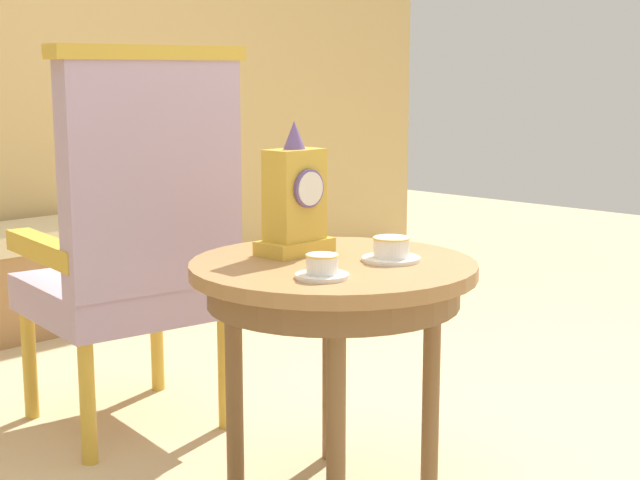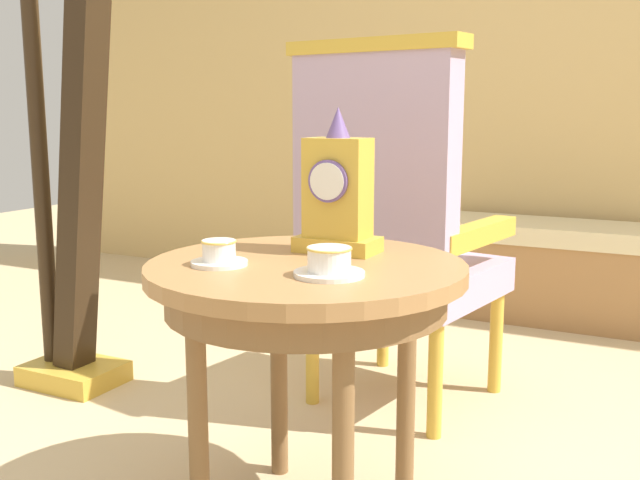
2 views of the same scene
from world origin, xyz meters
name	(u,v)px [view 2 (image 2 of 2)]	position (x,y,z in m)	size (l,w,h in m)	color
wall_back	(553,9)	(0.00, 2.25, 1.40)	(6.00, 0.10, 2.80)	tan
side_table	(306,296)	(-0.08, -0.04, 0.54)	(0.70, 0.70, 0.61)	#9E7042
teacup_left	(219,254)	(-0.23, -0.15, 0.64)	(0.12, 0.12, 0.06)	white
teacup_right	(329,263)	(0.03, -0.14, 0.64)	(0.14, 0.14, 0.06)	white
mantel_clock	(337,195)	(-0.07, 0.10, 0.75)	(0.19, 0.11, 0.34)	gold
armchair	(392,225)	(-0.16, 0.67, 0.59)	(0.62, 0.61, 1.14)	#B299B7
harp	(70,171)	(-1.18, 0.36, 0.74)	(0.40, 0.24, 1.83)	gold
window_bench	(534,269)	(0.03, 1.95, 0.22)	(1.00, 0.40, 0.44)	beige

